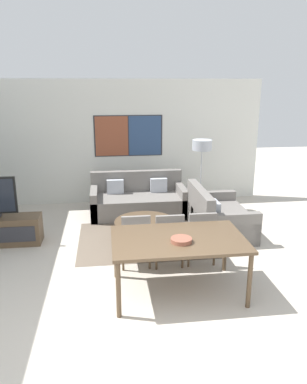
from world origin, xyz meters
TOP-DOWN VIEW (x-y plane):
  - ground_plane at (0.00, 0.00)m, footprint 24.00×24.00m
  - wall_back at (0.01, 5.22)m, footprint 6.86×0.09m
  - area_rug at (0.47, 2.85)m, footprint 2.36×1.84m
  - sofa_main at (0.47, 4.29)m, footprint 1.99×0.98m
  - sofa_side at (1.83, 3.02)m, footprint 0.98×1.47m
  - coffee_table at (0.47, 2.85)m, footprint 1.08×1.08m
  - dining_table at (0.72, 1.07)m, footprint 1.73×1.09m
  - dining_chair_left at (0.22, 1.87)m, footprint 0.46×0.46m
  - dining_chair_centre at (0.72, 1.83)m, footprint 0.46×0.46m
  - dining_chair_right at (1.22, 1.86)m, footprint 0.46×0.46m
  - fruit_bowl at (0.73, 0.94)m, footprint 0.27×0.27m
  - floor_lamp at (1.86, 4.33)m, footprint 0.42×0.42m

SIDE VIEW (x-z plane):
  - ground_plane at x=0.00m, z-range 0.00..0.00m
  - area_rug at x=0.47m, z-range 0.00..0.01m
  - coffee_table at x=0.47m, z-range 0.09..0.45m
  - sofa_side at x=1.83m, z-range -0.16..0.71m
  - sofa_main at x=0.47m, z-range -0.16..0.71m
  - dining_chair_left at x=0.22m, z-range 0.06..0.92m
  - dining_chair_centre at x=0.72m, z-range 0.06..0.92m
  - dining_chair_right at x=1.22m, z-range 0.06..0.92m
  - dining_table at x=0.72m, z-range 0.32..1.10m
  - fruit_bowl at x=0.73m, z-range 0.78..0.84m
  - floor_lamp at x=1.86m, z-range 0.58..2.14m
  - wall_back at x=0.01m, z-range 0.01..2.81m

